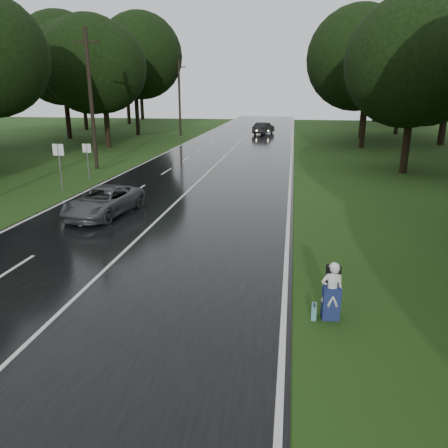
{
  "coord_description": "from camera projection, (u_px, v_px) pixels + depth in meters",
  "views": [
    {
      "loc": [
        5.81,
        -9.78,
        5.6
      ],
      "look_at": [
        3.57,
        4.62,
        1.1
      ],
      "focal_mm": 34.81,
      "sensor_mm": 36.0,
      "label": 1
    }
  ],
  "objects": [
    {
      "name": "road",
      "position": [
        208.0,
        173.0,
        30.62
      ],
      "size": [
        12.0,
        140.0,
        0.04
      ],
      "primitive_type": "cube",
      "color": "black",
      "rests_on": "ground"
    },
    {
      "name": "ground",
      "position": [
        68.0,
        306.0,
        11.74
      ],
      "size": [
        160.0,
        160.0,
        0.0
      ],
      "primitive_type": "plane",
      "color": "#224213",
      "rests_on": "ground"
    },
    {
      "name": "grey_car",
      "position": [
        104.0,
        201.0,
        20.08
      ],
      "size": [
        2.79,
        4.9,
        1.29
      ],
      "primitive_type": "imported",
      "rotation": [
        0.0,
        0.0,
        6.14
      ],
      "color": "#484A4C",
      "rests_on": "road"
    },
    {
      "name": "tree_left_e",
      "position": [
        109.0,
        147.0,
        44.42
      ],
      "size": [
        8.57,
        8.57,
        13.4
      ],
      "primitive_type": null,
      "color": "black",
      "rests_on": "ground"
    },
    {
      "name": "utility_pole_mid",
      "position": [
        97.0,
        169.0,
        32.36
      ],
      "size": [
        1.8,
        0.28,
        9.75
      ],
      "primitive_type": null,
      "color": "black",
      "rests_on": "ground"
    },
    {
      "name": "suitcase",
      "position": [
        314.0,
        311.0,
        11.16
      ],
      "size": [
        0.15,
        0.45,
        0.31
      ],
      "primitive_type": "cube",
      "rotation": [
        0.0,
        0.0,
        6.22
      ],
      "color": "teal",
      "rests_on": "ground"
    },
    {
      "name": "lane_center",
      "position": [
        208.0,
        173.0,
        30.61
      ],
      "size": [
        0.12,
        140.0,
        0.01
      ],
      "primitive_type": "cube",
      "color": "silver",
      "rests_on": "road"
    },
    {
      "name": "utility_pole_far",
      "position": [
        181.0,
        136.0,
        56.08
      ],
      "size": [
        1.8,
        0.28,
        9.27
      ],
      "primitive_type": null,
      "color": "black",
      "rests_on": "ground"
    },
    {
      "name": "tree_right_d",
      "position": [
        403.0,
        173.0,
        30.71
      ],
      "size": [
        8.02,
        8.02,
        12.53
      ],
      "primitive_type": null,
      "color": "black",
      "rests_on": "ground"
    },
    {
      "name": "tree_right_e",
      "position": [
        361.0,
        148.0,
        44.21
      ],
      "size": [
        9.25,
        9.25,
        14.46
      ],
      "primitive_type": null,
      "color": "black",
      "rests_on": "ground"
    },
    {
      "name": "road_sign_b",
      "position": [
        90.0,
        180.0,
        28.4
      ],
      "size": [
        0.56,
        0.1,
        2.33
      ],
      "primitive_type": null,
      "color": "white",
      "rests_on": "ground"
    },
    {
      "name": "road_sign_a",
      "position": [
        63.0,
        191.0,
        25.12
      ],
      "size": [
        0.65,
        0.1,
        2.72
      ],
      "primitive_type": null,
      "color": "white",
      "rests_on": "ground"
    },
    {
      "name": "tree_left_f",
      "position": [
        138.0,
        135.0,
        57.33
      ],
      "size": [
        11.02,
        11.02,
        17.21
      ],
      "primitive_type": null,
      "color": "black",
      "rests_on": "ground"
    },
    {
      "name": "far_car",
      "position": [
        264.0,
        128.0,
        57.51
      ],
      "size": [
        2.74,
        4.81,
        1.5
      ],
      "primitive_type": "imported",
      "rotation": [
        0.0,
        0.0,
        2.87
      ],
      "color": "black",
      "rests_on": "road"
    },
    {
      "name": "hitchhiker",
      "position": [
        332.0,
        293.0,
        10.93
      ],
      "size": [
        0.61,
        0.56,
        1.56
      ],
      "color": "silver",
      "rests_on": "ground"
    },
    {
      "name": "tree_right_f",
      "position": [
        360.0,
        138.0,
        52.95
      ],
      "size": [
        8.84,
        8.84,
        13.82
      ],
      "primitive_type": null,
      "color": "black",
      "rests_on": "ground"
    }
  ]
}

